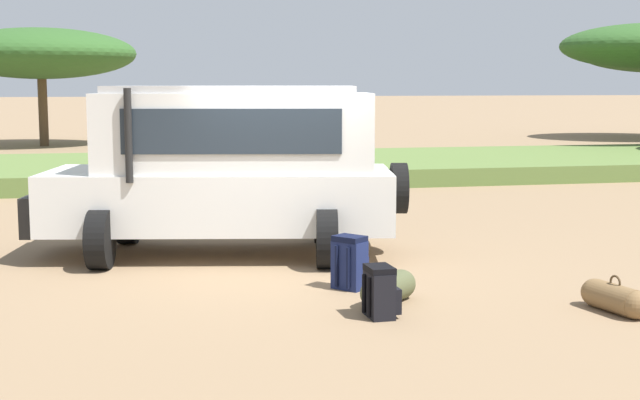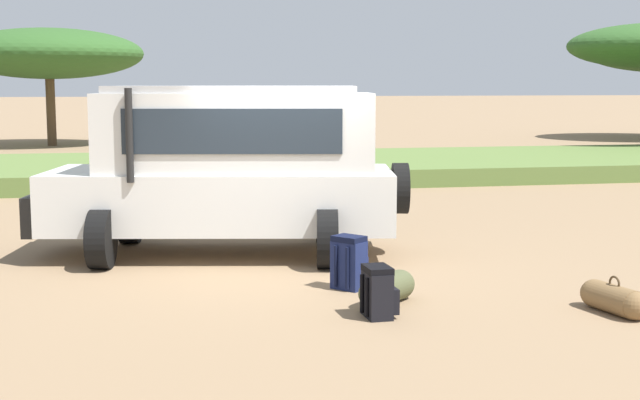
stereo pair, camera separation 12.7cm
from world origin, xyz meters
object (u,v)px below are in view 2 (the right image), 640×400
object	(u,v)px
safari_vehicle	(228,166)
duffel_bag_low_black_case	(614,299)
backpack_beside_front_wheel	(378,293)
duffel_bag_soft_canvas	(387,289)
backpack_cluster_center	(350,263)
acacia_tree_left_mid	(49,54)

from	to	relation	value
safari_vehicle	duffel_bag_low_black_case	bearing A→B (deg)	-48.19
backpack_beside_front_wheel	duffel_bag_soft_canvas	xyz separation A→B (m)	(0.26, 0.55, -0.10)
safari_vehicle	backpack_cluster_center	size ratio (longest dim) A/B	8.39
safari_vehicle	duffel_bag_soft_canvas	size ratio (longest dim) A/B	7.16
backpack_cluster_center	acacia_tree_left_mid	size ratio (longest dim) A/B	0.09
safari_vehicle	backpack_cluster_center	world-z (taller)	safari_vehicle
backpack_beside_front_wheel	duffel_bag_soft_canvas	bearing A→B (deg)	65.30
duffel_bag_low_black_case	acacia_tree_left_mid	xyz separation A→B (m)	(-8.34, 28.37, 3.47)
safari_vehicle	duffel_bag_low_black_case	world-z (taller)	safari_vehicle
acacia_tree_left_mid	backpack_beside_front_wheel	bearing A→B (deg)	-78.30
duffel_bag_soft_canvas	backpack_cluster_center	bearing A→B (deg)	106.96
backpack_cluster_center	duffel_bag_soft_canvas	xyz separation A→B (m)	(0.24, -0.80, -0.14)
duffel_bag_low_black_case	safari_vehicle	bearing A→B (deg)	131.81
backpack_beside_front_wheel	backpack_cluster_center	xyz separation A→B (m)	(0.01, 1.36, 0.05)
backpack_beside_front_wheel	backpack_cluster_center	size ratio (longest dim) A/B	0.85
backpack_beside_front_wheel	duffel_bag_low_black_case	distance (m)	2.57
backpack_cluster_center	duffel_bag_soft_canvas	distance (m)	0.85
safari_vehicle	duffel_bag_low_black_case	xyz separation A→B (m)	(3.74, -4.18, -1.14)
duffel_bag_low_black_case	backpack_beside_front_wheel	bearing A→B (deg)	172.02
backpack_beside_front_wheel	acacia_tree_left_mid	bearing A→B (deg)	101.70
backpack_cluster_center	acacia_tree_left_mid	bearing A→B (deg)	102.30
backpack_beside_front_wheel	acacia_tree_left_mid	distance (m)	28.80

